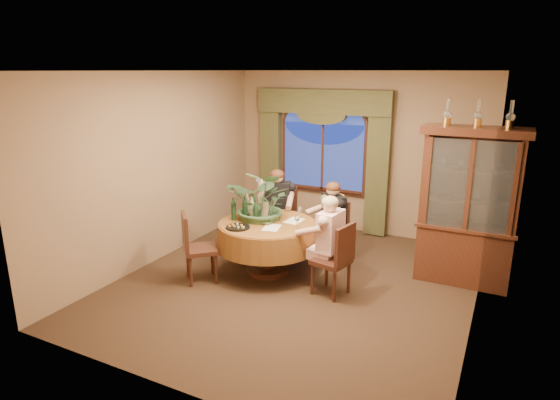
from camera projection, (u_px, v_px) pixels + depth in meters
The scene contains 36 objects.
floor at pixel (296, 283), 6.39m from camera, with size 5.00×5.00×0.00m, color black.
wall_back at pixel (356, 153), 8.17m from camera, with size 4.50×4.50×0.00m, color #86694F.
wall_right at pixel (486, 205), 5.04m from camera, with size 5.00×5.00×0.00m, color #86694F.
ceiling at pixel (298, 71), 5.64m from camera, with size 5.00×5.00×0.00m, color white.
window at pixel (323, 157), 8.39m from camera, with size 1.62×0.10×1.32m, color navy, non-canonical shape.
arched_transom at pixel (324, 113), 8.18m from camera, with size 1.60×0.06×0.44m, color navy, non-canonical shape.
drapery_left at pixel (271, 159), 8.83m from camera, with size 0.38×0.14×2.32m, color #3F3E21.
drapery_right at pixel (378, 169), 7.94m from camera, with size 0.38×0.14×2.32m, color #3F3E21.
swag_valance at pixel (322, 102), 8.06m from camera, with size 2.45×0.16×0.42m, color #3F3E21, non-canonical shape.
dining_table at pixel (267, 247), 6.65m from camera, with size 1.46×1.46×0.75m, color #913312.
china_cabinet at pixel (468, 208), 6.16m from camera, with size 1.31×0.52×2.12m, color #3A190F.
oil_lamp_left at pixel (448, 112), 5.99m from camera, with size 0.11×0.11×0.34m, color #A5722D, non-canonical shape.
oil_lamp_center at pixel (478, 113), 5.83m from camera, with size 0.11×0.11×0.34m, color #A5722D, non-canonical shape.
oil_lamp_right at pixel (511, 114), 5.67m from camera, with size 0.11×0.11×0.34m, color #A5722D, non-canonical shape.
chair_right at pixel (331, 259), 5.97m from camera, with size 0.42×0.42×0.96m, color black.
chair_back_right at pixel (329, 232), 6.97m from camera, with size 0.42×0.42×0.96m, color black.
chair_back at pixel (282, 218), 7.62m from camera, with size 0.42×0.42×0.96m, color black.
chair_front_left at pixel (201, 247), 6.36m from camera, with size 0.42×0.42×0.96m, color black.
person_pink at pixel (330, 243), 6.06m from camera, with size 0.46×0.42×1.28m, color beige, non-canonical shape.
person_back at pixel (277, 209), 7.47m from camera, with size 0.47×0.43×1.32m, color black, non-canonical shape.
person_scarf at pixel (333, 223), 6.89m from camera, with size 0.45×0.41×1.26m, color black, non-canonical shape.
stoneware_vase at pixel (265, 210), 6.66m from camera, with size 0.14×0.14×0.25m, color gray, non-canonical shape.
centerpiece_plant at pixel (263, 176), 6.55m from camera, with size 0.98×1.09×0.85m, color #365836.
olive_bowl at pixel (266, 223), 6.45m from camera, with size 0.14×0.14×0.04m, color #4C5126.
cheese_platter at pixel (238, 227), 6.31m from camera, with size 0.32×0.32×0.02m, color black.
wine_bottle_0 at pixel (247, 205), 6.80m from camera, with size 0.07×0.07×0.33m, color tan.
wine_bottle_1 at pixel (256, 211), 6.48m from camera, with size 0.07×0.07×0.33m, color black.
wine_bottle_2 at pixel (234, 209), 6.60m from camera, with size 0.07×0.07×0.33m, color black.
wine_bottle_3 at pixel (245, 208), 6.64m from camera, with size 0.07×0.07×0.33m, color black.
wine_bottle_4 at pixel (253, 204), 6.83m from camera, with size 0.07×0.07×0.33m, color black.
wine_bottle_5 at pixel (252, 209), 6.62m from camera, with size 0.07×0.07×0.33m, color tan.
tasting_paper_0 at pixel (272, 228), 6.31m from camera, with size 0.21×0.30×0.00m, color white.
tasting_paper_1 at pixel (294, 221), 6.60m from camera, with size 0.21×0.30×0.00m, color white.
wine_glass_person_pink at pixel (297, 222), 6.27m from camera, with size 0.07×0.07×0.18m, color silver, non-canonical shape.
wine_glass_person_back at pixel (273, 206), 6.99m from camera, with size 0.07×0.07×0.18m, color silver, non-canonical shape.
wine_glass_person_scarf at pixel (300, 213), 6.67m from camera, with size 0.07×0.07×0.18m, color silver, non-canonical shape.
Camera 1 is at (2.44, -5.32, 2.81)m, focal length 30.00 mm.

